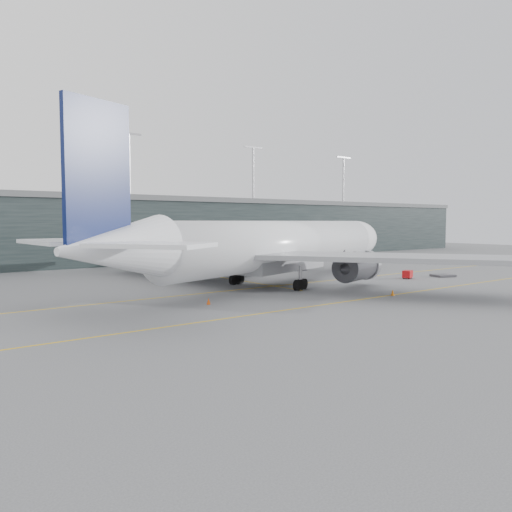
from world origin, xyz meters
TOP-DOWN VIEW (x-y plane):
  - ground at (0.00, 0.00)m, footprint 320.00×320.00m
  - taxiline_a at (0.00, -4.00)m, footprint 160.00×0.25m
  - taxiline_b at (0.00, -20.00)m, footprint 160.00×0.25m
  - taxiline_lead_main at (5.00, 20.00)m, footprint 0.25×60.00m
  - terminal at (-0.00, 58.00)m, footprint 240.00×36.00m
  - main_aircraft at (7.41, -2.75)m, footprint 71.98×66.36m
  - jet_bridge at (24.35, 24.93)m, footprint 8.70×44.04m
  - gse_cart at (28.56, -9.91)m, footprint 2.30×1.88m
  - baggage_dolly at (35.88, -11.78)m, footprint 4.10×3.64m
  - uld_a at (-3.74, 8.83)m, footprint 2.13×1.81m
  - uld_b at (-1.94, 11.87)m, footprint 2.21×1.99m
  - uld_c at (-1.44, 11.45)m, footprint 2.11×1.77m
  - cone_nose at (33.57, -6.87)m, footprint 0.49×0.49m
  - cone_wing_stbd at (11.12, -20.34)m, footprint 0.50×0.50m
  - cone_wing_port at (8.42, 12.25)m, footprint 0.46×0.46m
  - cone_tail at (-11.15, -11.91)m, footprint 0.47×0.47m

SIDE VIEW (x-z plane):
  - ground at x=0.00m, z-range 0.00..0.00m
  - taxiline_a at x=0.00m, z-range 0.00..0.02m
  - taxiline_b at x=0.00m, z-range 0.00..0.02m
  - taxiline_lead_main at x=5.00m, z-range 0.00..0.02m
  - baggage_dolly at x=35.88m, z-range 0.03..0.38m
  - cone_wing_port at x=8.42m, z-range 0.00..0.73m
  - cone_tail at x=-11.15m, z-range 0.00..0.75m
  - cone_nose at x=33.57m, z-range 0.00..0.78m
  - cone_wing_stbd at x=11.12m, z-range 0.00..0.80m
  - gse_cart at x=28.56m, z-range 0.08..1.43m
  - uld_b at x=-1.94m, z-range 0.04..1.70m
  - uld_a at x=-3.74m, z-range 0.04..1.78m
  - uld_c at x=-1.44m, z-range 0.05..1.83m
  - jet_bridge at x=24.35m, z-range 1.67..8.38m
  - main_aircraft at x=7.41m, z-range -4.56..16.21m
  - terminal at x=0.00m, z-range -6.88..22.12m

